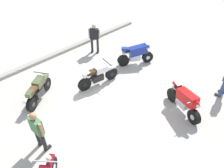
% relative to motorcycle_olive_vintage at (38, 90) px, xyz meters
% --- Properties ---
extents(ground_plane, '(40.00, 40.00, 0.00)m').
position_rel_motorcycle_olive_vintage_xyz_m(ground_plane, '(1.82, -1.95, -0.49)').
color(ground_plane, '#B7B2A8').
extents(curb_edge, '(14.00, 0.30, 0.15)m').
position_rel_motorcycle_olive_vintage_xyz_m(curb_edge, '(1.82, 2.65, -0.41)').
color(curb_edge, '#9C978F').
rests_on(curb_edge, ground).
extents(motorcycle_olive_vintage, '(1.71, 1.22, 1.07)m').
position_rel_motorcycle_olive_vintage_xyz_m(motorcycle_olive_vintage, '(0.00, 0.00, 0.00)').
color(motorcycle_olive_vintage, black).
rests_on(motorcycle_olive_vintage, ground).
extents(motorcycle_blue_sportbike, '(1.79, 1.14, 1.14)m').
position_rel_motorcycle_olive_vintage_xyz_m(motorcycle_blue_sportbike, '(5.06, -1.08, 0.11)').
color(motorcycle_blue_sportbike, black).
rests_on(motorcycle_blue_sportbike, ground).
extents(motorcycle_red_sportbike, '(0.99, 1.88, 1.14)m').
position_rel_motorcycle_olive_vintage_xyz_m(motorcycle_red_sportbike, '(3.77, -4.69, 0.11)').
color(motorcycle_red_sportbike, black).
rests_on(motorcycle_red_sportbike, ground).
extents(motorcycle_silver_cruiser, '(2.08, 0.78, 1.09)m').
position_rel_motorcycle_olive_vintage_xyz_m(motorcycle_silver_cruiser, '(2.47, -1.01, 0.03)').
color(motorcycle_silver_cruiser, black).
rests_on(motorcycle_silver_cruiser, ground).
extents(person_in_green_shirt, '(0.35, 0.66, 1.69)m').
position_rel_motorcycle_olive_vintage_xyz_m(person_in_green_shirt, '(-1.19, -2.26, 0.48)').
color(person_in_green_shirt, '#262628').
rests_on(person_in_green_shirt, ground).
extents(person_in_black_shirt, '(0.51, 0.58, 1.69)m').
position_rel_motorcycle_olive_vintage_xyz_m(person_in_black_shirt, '(4.32, 1.36, 0.48)').
color(person_in_black_shirt, '#262628').
rests_on(person_in_black_shirt, ground).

